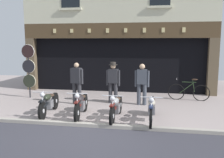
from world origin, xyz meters
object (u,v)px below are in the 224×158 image
(tyre_sign_pole, at_px, (29,67))
(leaning_bicycle, at_px, (189,92))
(shopkeeper_center, at_px, (113,81))
(advert_board_near, at_px, (143,59))
(motorcycle_center_right, at_px, (152,108))
(salesman_left, at_px, (77,81))
(advert_board_far, at_px, (162,61))
(motorcycle_left, at_px, (49,102))
(salesman_right, at_px, (142,82))
(motorcycle_center_left, at_px, (81,104))
(motorcycle_center, at_px, (116,107))

(tyre_sign_pole, height_order, leaning_bicycle, tyre_sign_pole)
(shopkeeper_center, bearing_deg, leaning_bicycle, -155.44)
(advert_board_near, height_order, leaning_bicycle, advert_board_near)
(motorcycle_center_right, relative_size, shopkeeper_center, 1.25)
(salesman_left, bearing_deg, advert_board_far, -127.71)
(tyre_sign_pole, distance_m, leaning_bicycle, 6.91)
(salesman_left, height_order, leaning_bicycle, salesman_left)
(motorcycle_left, distance_m, advert_board_far, 5.90)
(salesman_right, height_order, advert_board_near, advert_board_near)
(motorcycle_center_right, bearing_deg, motorcycle_left, -1.94)
(motorcycle_left, height_order, shopkeeper_center, shopkeeper_center)
(motorcycle_center_left, xyz_separation_m, leaning_bicycle, (3.76, 3.02, -0.05))
(motorcycle_center_left, distance_m, salesman_right, 2.71)
(shopkeeper_center, height_order, leaning_bicycle, shopkeeper_center)
(motorcycle_left, xyz_separation_m, shopkeeper_center, (1.85, 1.94, 0.50))
(motorcycle_center, xyz_separation_m, shopkeeper_center, (-0.44, 2.09, 0.50))
(motorcycle_center_left, xyz_separation_m, advert_board_far, (2.67, 4.43, 1.13))
(motorcycle_center_right, height_order, advert_board_far, advert_board_far)
(motorcycle_center, xyz_separation_m, salesman_left, (-1.81, 1.69, 0.49))
(salesman_left, xyz_separation_m, tyre_sign_pole, (-2.40, 0.78, 0.45))
(motorcycle_left, distance_m, advert_board_near, 5.37)
(motorcycle_left, distance_m, motorcycle_center_right, 3.40)
(motorcycle_center_left, height_order, shopkeeper_center, shopkeeper_center)
(motorcycle_center, distance_m, shopkeeper_center, 2.20)
(motorcycle_center_left, xyz_separation_m, advert_board_near, (1.75, 4.43, 1.18))
(motorcycle_center_right, bearing_deg, advert_board_far, -94.48)
(motorcycle_center_left, bearing_deg, shopkeeper_center, -115.20)
(salesman_left, bearing_deg, shopkeeper_center, -151.87)
(motorcycle_left, height_order, leaning_bicycle, leaning_bicycle)
(shopkeeper_center, bearing_deg, motorcycle_center_right, 132.31)
(motorcycle_center, bearing_deg, motorcycle_center_right, -178.85)
(shopkeeper_center, bearing_deg, motorcycle_left, 52.14)
(shopkeeper_center, distance_m, salesman_right, 1.14)
(shopkeeper_center, height_order, tyre_sign_pole, tyre_sign_pole)
(motorcycle_left, relative_size, leaning_bicycle, 1.15)
(motorcycle_center_right, height_order, salesman_right, salesman_right)
(motorcycle_center_right, height_order, leaning_bicycle, leaning_bicycle)
(salesman_right, distance_m, tyre_sign_pole, 4.95)
(motorcycle_center, height_order, tyre_sign_pole, tyre_sign_pole)
(shopkeeper_center, xyz_separation_m, salesman_right, (1.14, -0.07, -0.03))
(motorcycle_center_left, bearing_deg, salesman_right, -139.35)
(motorcycle_left, height_order, salesman_right, salesman_right)
(salesman_left, distance_m, shopkeeper_center, 1.42)
(salesman_right, xyz_separation_m, leaning_bicycle, (1.90, 1.10, -0.51))
(motorcycle_left, xyz_separation_m, salesman_right, (2.99, 1.86, 0.47))
(motorcycle_center_right, distance_m, leaning_bicycle, 3.46)
(motorcycle_left, height_order, tyre_sign_pole, tyre_sign_pole)
(motorcycle_left, relative_size, advert_board_far, 1.94)
(motorcycle_center_left, height_order, motorcycle_center, motorcycle_center_left)
(motorcycle_center, relative_size, tyre_sign_pole, 0.84)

